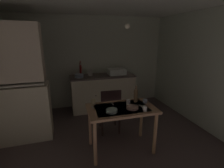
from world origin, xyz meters
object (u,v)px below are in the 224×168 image
at_px(mixing_bowl_counter, 79,76).
at_px(chair_far_side, 110,110).
at_px(dining_table, 121,114).
at_px(glass_bottle, 136,95).
at_px(hutch_cabinet, 21,89).
at_px(hand_pump, 81,70).
at_px(sink_basin, 117,72).
at_px(teacup_cream, 145,101).
at_px(serving_bowl_wide, 132,107).

xyz_separation_m(mixing_bowl_counter, chair_far_side, (0.46, -1.16, -0.46)).
relative_size(dining_table, glass_bottle, 3.79).
bearing_deg(dining_table, chair_far_side, 94.28).
xyz_separation_m(hutch_cabinet, glass_bottle, (1.92, -0.63, -0.10)).
xyz_separation_m(mixing_bowl_counter, glass_bottle, (0.82, -1.54, -0.06)).
relative_size(hand_pump, glass_bottle, 1.34).
bearing_deg(sink_basin, teacup_cream, -91.12).
distance_m(hutch_cabinet, hand_pump, 1.53).
xyz_separation_m(hand_pump, serving_bowl_wide, (0.59, -1.89, -0.29)).
relative_size(hand_pump, mixing_bowl_counter, 1.81).
bearing_deg(hutch_cabinet, mixing_bowl_counter, 39.29).
height_order(mixing_bowl_counter, serving_bowl_wide, mixing_bowl_counter).
relative_size(mixing_bowl_counter, glass_bottle, 0.74).
height_order(hand_pump, serving_bowl_wide, hand_pump).
xyz_separation_m(dining_table, glass_bottle, (0.32, 0.18, 0.24)).
bearing_deg(hutch_cabinet, teacup_cream, -19.62).
relative_size(sink_basin, mixing_bowl_counter, 2.05).
bearing_deg(hutch_cabinet, serving_bowl_wide, -27.04).
bearing_deg(serving_bowl_wide, dining_table, 151.00).
height_order(hutch_cabinet, mixing_bowl_counter, hutch_cabinet).
height_order(sink_basin, hand_pump, hand_pump).
xyz_separation_m(sink_basin, chair_far_side, (-0.53, -1.21, -0.50)).
relative_size(hutch_cabinet, hand_pump, 5.37).
distance_m(hutch_cabinet, serving_bowl_wide, 1.97).
bearing_deg(hutch_cabinet, glass_bottle, -18.24).
bearing_deg(chair_far_side, dining_table, -85.72).
height_order(sink_basin, dining_table, sink_basin).
distance_m(chair_far_side, teacup_cream, 0.75).
distance_m(sink_basin, hand_pump, 0.94).
distance_m(sink_basin, dining_table, 1.86).
bearing_deg(hand_pump, glass_bottle, -64.82).
bearing_deg(sink_basin, glass_bottle, -95.93).
bearing_deg(sink_basin, chair_far_side, -113.55).
bearing_deg(teacup_cream, glass_bottle, 143.15).
bearing_deg(hand_pump, chair_far_side, -72.27).
xyz_separation_m(mixing_bowl_counter, dining_table, (0.50, -1.71, -0.30)).
height_order(hutch_cabinet, dining_table, hutch_cabinet).
xyz_separation_m(sink_basin, hand_pump, (-0.93, 0.05, 0.09)).
distance_m(serving_bowl_wide, teacup_cream, 0.35).
height_order(hand_pump, glass_bottle, hand_pump).
relative_size(hutch_cabinet, mixing_bowl_counter, 9.74).
bearing_deg(glass_bottle, serving_bowl_wide, -123.78).
xyz_separation_m(dining_table, teacup_cream, (0.46, 0.08, 0.15)).
relative_size(chair_far_side, glass_bottle, 3.15).
xyz_separation_m(serving_bowl_wide, glass_bottle, (0.17, 0.26, 0.10)).
bearing_deg(dining_table, hutch_cabinet, 153.14).
xyz_separation_m(dining_table, serving_bowl_wide, (0.15, -0.08, 0.14)).
bearing_deg(hand_pump, sink_basin, -2.78).
bearing_deg(sink_basin, hutch_cabinet, -155.47).
bearing_deg(mixing_bowl_counter, chair_far_side, -68.65).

